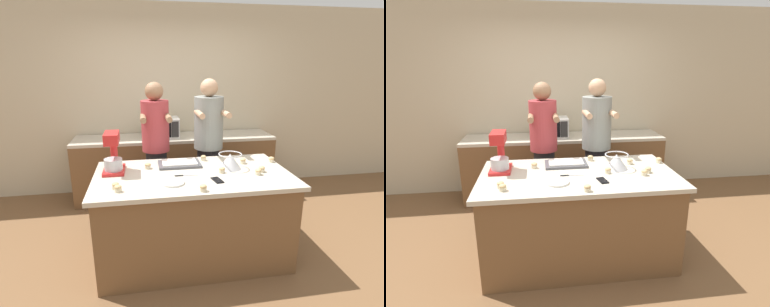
% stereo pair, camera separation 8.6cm
% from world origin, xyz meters
% --- Properties ---
extents(ground_plane, '(16.00, 16.00, 0.00)m').
position_xyz_m(ground_plane, '(0.00, 0.00, 0.00)').
color(ground_plane, brown).
extents(back_wall, '(10.00, 0.06, 2.70)m').
position_xyz_m(back_wall, '(0.00, 1.86, 1.35)').
color(back_wall, beige).
rests_on(back_wall, ground_plane).
extents(island_counter, '(1.85, 1.01, 0.88)m').
position_xyz_m(island_counter, '(0.00, 0.00, 0.44)').
color(island_counter, brown).
rests_on(island_counter, ground_plane).
extents(back_counter, '(2.80, 0.60, 0.89)m').
position_xyz_m(back_counter, '(0.00, 1.51, 0.45)').
color(back_counter, brown).
rests_on(back_counter, ground_plane).
extents(person_left, '(0.33, 0.50, 1.69)m').
position_xyz_m(person_left, '(-0.31, 0.75, 0.90)').
color(person_left, '#232328').
rests_on(person_left, ground_plane).
extents(person_right, '(0.35, 0.51, 1.72)m').
position_xyz_m(person_right, '(0.32, 0.76, 0.91)').
color(person_right, '#232328').
rests_on(person_right, ground_plane).
extents(stand_mixer, '(0.20, 0.30, 0.39)m').
position_xyz_m(stand_mixer, '(-0.74, 0.17, 1.05)').
color(stand_mixer, red).
rests_on(stand_mixer, island_counter).
extents(mixing_bowl, '(0.23, 0.23, 0.15)m').
position_xyz_m(mixing_bowl, '(0.39, 0.07, 0.96)').
color(mixing_bowl, '#BCBCC1').
rests_on(mixing_bowl, island_counter).
extents(baking_tray, '(0.43, 0.27, 0.04)m').
position_xyz_m(baking_tray, '(-0.10, 0.25, 0.90)').
color(baking_tray, '#4C4C51').
rests_on(baking_tray, island_counter).
extents(microwave_oven, '(0.48, 0.34, 0.27)m').
position_xyz_m(microwave_oven, '(-0.19, 1.50, 1.03)').
color(microwave_oven, silver).
rests_on(microwave_oven, back_counter).
extents(cell_phone, '(0.10, 0.15, 0.01)m').
position_xyz_m(cell_phone, '(0.18, -0.23, 0.89)').
color(cell_phone, black).
rests_on(cell_phone, island_counter).
extents(small_plate, '(0.21, 0.21, 0.02)m').
position_xyz_m(small_plate, '(-0.22, -0.22, 0.89)').
color(small_plate, white).
rests_on(small_plate, island_counter).
extents(knife, '(0.22, 0.02, 0.01)m').
position_xyz_m(knife, '(-0.09, -0.06, 0.88)').
color(knife, '#BCBCC1').
rests_on(knife, island_counter).
extents(cupcake_0, '(0.06, 0.06, 0.06)m').
position_xyz_m(cupcake_0, '(-0.70, -0.27, 0.91)').
color(cupcake_0, beige).
rests_on(cupcake_0, island_counter).
extents(cupcake_1, '(0.06, 0.06, 0.06)m').
position_xyz_m(cupcake_1, '(0.27, -0.04, 0.91)').
color(cupcake_1, beige).
rests_on(cupcake_1, island_counter).
extents(cupcake_2, '(0.06, 0.06, 0.06)m').
position_xyz_m(cupcake_2, '(0.18, 0.37, 0.91)').
color(cupcake_2, beige).
rests_on(cupcake_2, island_counter).
extents(cupcake_3, '(0.06, 0.06, 0.06)m').
position_xyz_m(cupcake_3, '(0.66, -0.08, 0.91)').
color(cupcake_3, beige).
rests_on(cupcake_3, island_counter).
extents(cupcake_4, '(0.06, 0.06, 0.06)m').
position_xyz_m(cupcake_4, '(0.56, 0.20, 0.91)').
color(cupcake_4, beige).
rests_on(cupcake_4, island_counter).
extents(cupcake_5, '(0.06, 0.06, 0.06)m').
position_xyz_m(cupcake_5, '(0.87, 0.20, 0.91)').
color(cupcake_5, beige).
rests_on(cupcake_5, island_counter).
extents(cupcake_6, '(0.06, 0.06, 0.06)m').
position_xyz_m(cupcake_6, '(0.60, -0.14, 0.91)').
color(cupcake_6, beige).
rests_on(cupcake_6, island_counter).
extents(cupcake_7, '(0.06, 0.06, 0.06)m').
position_xyz_m(cupcake_7, '(-0.67, -0.33, 0.91)').
color(cupcake_7, beige).
rests_on(cupcake_7, island_counter).
extents(cupcake_8, '(0.06, 0.06, 0.06)m').
position_xyz_m(cupcake_8, '(0.01, -0.43, 0.91)').
color(cupcake_8, beige).
rests_on(cupcake_8, island_counter).
extents(cupcake_9, '(0.06, 0.06, 0.06)m').
position_xyz_m(cupcake_9, '(-0.42, 0.20, 0.91)').
color(cupcake_9, beige).
rests_on(cupcake_9, island_counter).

